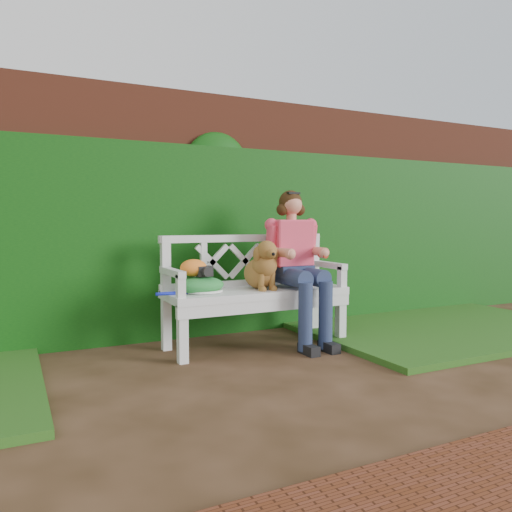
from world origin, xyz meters
name	(u,v)px	position (x,y,z in m)	size (l,w,h in m)	color
ground	(254,397)	(0.00, 0.00, 0.00)	(60.00, 60.00, 0.00)	#332110
brick_wall	(163,214)	(0.00, 1.90, 1.10)	(10.00, 0.30, 2.20)	brown
ivy_hedge	(170,242)	(0.00, 1.68, 0.85)	(10.00, 0.18, 1.70)	#14530E
grass_right	(436,326)	(2.40, 0.90, 0.03)	(2.60, 2.00, 0.05)	#195511
garden_bench	(256,317)	(0.54, 1.07, 0.24)	(1.58, 0.60, 0.48)	white
seated_woman	(294,271)	(0.89, 1.05, 0.61)	(0.52, 0.69, 1.22)	#C9514F
dog	(261,264)	(0.57, 1.03, 0.68)	(0.27, 0.37, 0.41)	olive
tennis_racket	(201,291)	(0.05, 1.03, 0.49)	(0.55, 0.23, 0.03)	silver
green_bag	(200,285)	(0.05, 1.05, 0.54)	(0.38, 0.29, 0.13)	#186F12
camera_item	(204,271)	(0.07, 1.03, 0.65)	(0.12, 0.09, 0.08)	black
baseball_glove	(193,268)	(0.00, 1.06, 0.68)	(0.21, 0.16, 0.13)	orange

